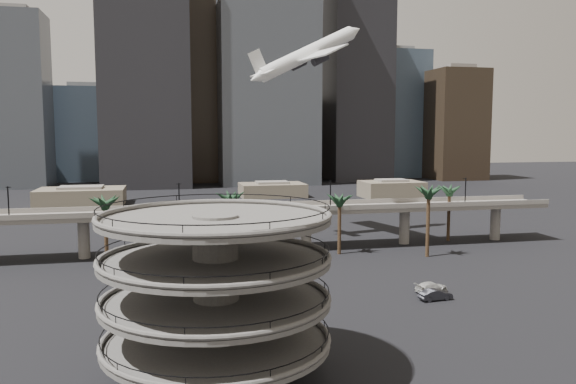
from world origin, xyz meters
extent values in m
plane|color=black|center=(0.00, 0.00, 0.00)|extent=(700.00, 700.00, 0.00)
cylinder|color=#53504E|center=(-13.00, -4.00, 8.00)|extent=(4.40, 4.40, 16.50)
cylinder|color=#53504E|center=(-13.00, -4.00, 3.77)|extent=(22.00, 22.00, 0.45)
torus|color=#53504E|center=(-13.00, -4.00, 4.25)|extent=(22.20, 22.20, 0.50)
torus|color=black|center=(-13.00, -4.00, 5.05)|extent=(21.80, 21.80, 0.10)
cylinder|color=#53504E|center=(-13.00, -4.00, 7.78)|extent=(22.00, 22.00, 0.45)
torus|color=#53504E|center=(-13.00, -4.00, 8.25)|extent=(22.20, 22.20, 0.50)
torus|color=black|center=(-13.00, -4.00, 9.05)|extent=(21.80, 21.80, 0.10)
cylinder|color=#53504E|center=(-13.00, -4.00, 11.78)|extent=(22.00, 22.00, 0.45)
torus|color=#53504E|center=(-13.00, -4.00, 12.25)|extent=(22.20, 22.20, 0.50)
torus|color=black|center=(-13.00, -4.00, 13.05)|extent=(21.80, 21.80, 0.10)
cylinder|color=#53504E|center=(-13.00, -4.00, 15.78)|extent=(22.00, 22.00, 0.45)
torus|color=#53504E|center=(-13.00, -4.00, 16.25)|extent=(22.20, 22.20, 0.50)
torus|color=black|center=(-13.00, -4.00, 17.05)|extent=(21.80, 21.80, 0.10)
cube|color=slate|center=(0.00, 55.00, 8.00)|extent=(130.00, 9.00, 0.90)
cube|color=slate|center=(0.00, 50.50, 8.90)|extent=(130.00, 0.30, 1.00)
cube|color=slate|center=(0.00, 59.50, 8.90)|extent=(130.00, 0.30, 1.00)
cylinder|color=slate|center=(-33.00, 55.00, 3.80)|extent=(2.20, 2.20, 8.00)
cylinder|color=slate|center=(-11.00, 55.00, 3.80)|extent=(2.20, 2.20, 8.00)
cylinder|color=slate|center=(11.00, 55.00, 3.80)|extent=(2.20, 2.20, 8.00)
cylinder|color=slate|center=(33.00, 55.00, 3.80)|extent=(2.20, 2.20, 8.00)
cylinder|color=slate|center=(55.00, 55.00, 3.80)|extent=(2.20, 2.20, 8.00)
cylinder|color=black|center=(-45.00, 51.00, 11.50)|extent=(0.24, 0.24, 6.00)
cylinder|color=black|center=(-15.00, 51.00, 11.50)|extent=(0.24, 0.24, 6.00)
cylinder|color=black|center=(15.00, 51.00, 11.50)|extent=(0.24, 0.24, 6.00)
cylinder|color=black|center=(45.00, 51.00, 11.50)|extent=(0.24, 0.24, 6.00)
cylinder|color=#432E1C|center=(-6.00, 44.00, 6.08)|extent=(0.70, 0.70, 12.15)
ellipsoid|color=#17331D|center=(-6.00, 44.00, 12.55)|extent=(4.40, 4.40, 2.00)
cylinder|color=#432E1C|center=(16.00, 48.00, 5.40)|extent=(0.70, 0.70, 10.80)
ellipsoid|color=#17331D|center=(16.00, 48.00, 11.20)|extent=(4.40, 4.40, 2.00)
cylinder|color=#432E1C|center=(32.00, 42.00, 6.30)|extent=(0.70, 0.70, 12.60)
ellipsoid|color=#17331D|center=(32.00, 42.00, 13.00)|extent=(4.40, 4.40, 2.00)
cylinder|color=#432E1C|center=(44.00, 56.00, 5.62)|extent=(0.70, 0.70, 11.25)
ellipsoid|color=#17331D|center=(44.00, 56.00, 11.65)|extent=(4.40, 4.40, 2.00)
cylinder|color=#432E1C|center=(-28.00, 46.00, 5.85)|extent=(0.70, 0.70, 11.70)
ellipsoid|color=#17331D|center=(-28.00, 46.00, 12.10)|extent=(4.40, 4.40, 2.00)
cube|color=#685B4D|center=(-45.00, 140.00, 2.75)|extent=(28.00, 18.00, 5.50)
cube|color=slate|center=(-45.00, 140.00, 5.90)|extent=(14.00, 9.00, 0.80)
cube|color=#685B4D|center=(22.00, 150.00, 2.50)|extent=(24.00, 16.00, 5.00)
cube|color=slate|center=(22.00, 150.00, 5.40)|extent=(12.00, 8.00, 0.80)
cube|color=#685B4D|center=(65.00, 138.00, 3.00)|extent=(22.00, 15.00, 6.00)
cube|color=slate|center=(65.00, 138.00, 6.40)|extent=(11.00, 7.50, 0.80)
cube|color=#42464D|center=(-80.00, 210.00, 37.74)|extent=(26.00, 24.00, 75.48)
cube|color=slate|center=(-80.00, 210.00, 76.68)|extent=(14.30, 13.20, 2.40)
cube|color=#3A4A5A|center=(-55.00, 245.00, 23.22)|extent=(30.00, 30.00, 46.45)
cube|color=slate|center=(-55.00, 245.00, 47.65)|extent=(16.50, 16.50, 2.40)
cube|color=black|center=(-25.00, 200.00, 53.22)|extent=(38.00, 30.00, 106.45)
cube|color=black|center=(5.00, 225.00, 43.55)|extent=(28.00, 26.00, 87.09)
cube|color=slate|center=(5.00, 225.00, 88.29)|extent=(15.40, 14.30, 2.40)
cube|color=#42464D|center=(30.00, 205.00, 58.06)|extent=(45.00, 32.00, 116.12)
cube|color=#7F7258|center=(55.00, 240.00, 20.32)|extent=(24.00, 24.00, 40.64)
cube|color=slate|center=(55.00, 240.00, 41.84)|extent=(13.20, 13.20, 2.40)
cube|color=black|center=(78.00, 215.00, 45.97)|extent=(30.00, 28.00, 91.93)
cube|color=#3A4A5A|center=(105.00, 235.00, 33.87)|extent=(34.00, 30.00, 67.74)
cube|color=slate|center=(105.00, 235.00, 68.94)|extent=(18.70, 16.50, 2.40)
cube|color=black|center=(130.00, 210.00, 28.06)|extent=(26.00, 26.00, 56.13)
cube|color=slate|center=(130.00, 210.00, 57.33)|extent=(14.30, 14.30, 2.40)
cube|color=#7F7258|center=(18.00, 260.00, 18.39)|extent=(22.00, 22.00, 36.77)
cube|color=slate|center=(18.00, 260.00, 37.97)|extent=(12.10, 12.10, 2.40)
cylinder|color=white|center=(14.44, 67.76, 41.75)|extent=(24.25, 9.30, 13.73)
cone|color=white|center=(26.66, 70.97, 47.72)|extent=(4.93, 4.22, 4.28)
cone|color=white|center=(2.21, 64.54, 35.78)|extent=(4.69, 3.83, 3.96)
cube|color=white|center=(13.87, 67.61, 40.87)|extent=(12.14, 27.55, 2.79)
cube|color=white|center=(3.64, 64.92, 36.87)|extent=(4.28, 9.25, 1.13)
cube|color=white|center=(2.60, 64.64, 39.16)|extent=(4.65, 1.51, 5.72)
cylinder|color=#222227|center=(13.53, 72.65, 39.93)|extent=(4.52, 2.81, 3.25)
cylinder|color=#222227|center=(16.05, 63.05, 39.93)|extent=(4.52, 2.81, 3.25)
imported|color=red|center=(-11.74, 10.30, 0.75)|extent=(4.50, 2.09, 1.49)
imported|color=black|center=(20.14, 15.36, 0.80)|extent=(5.03, 2.17, 1.61)
imported|color=beige|center=(21.46, 19.34, 0.76)|extent=(5.57, 3.21, 1.52)
camera|label=1|loc=(-17.59, -56.89, 24.00)|focal=35.00mm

